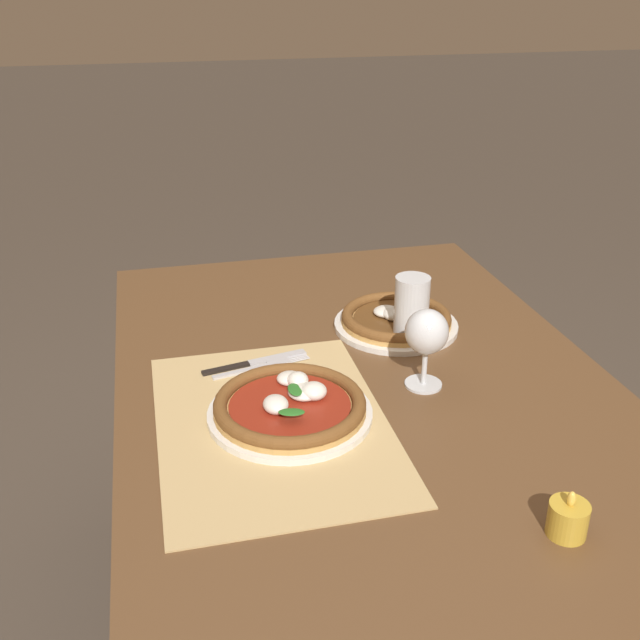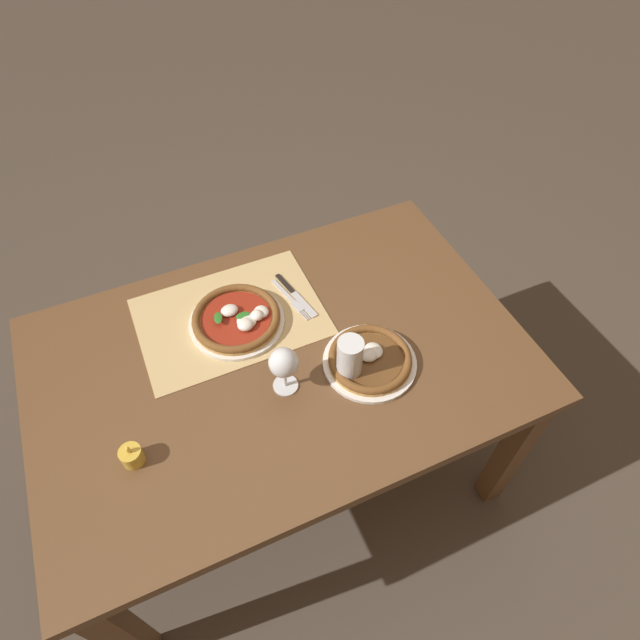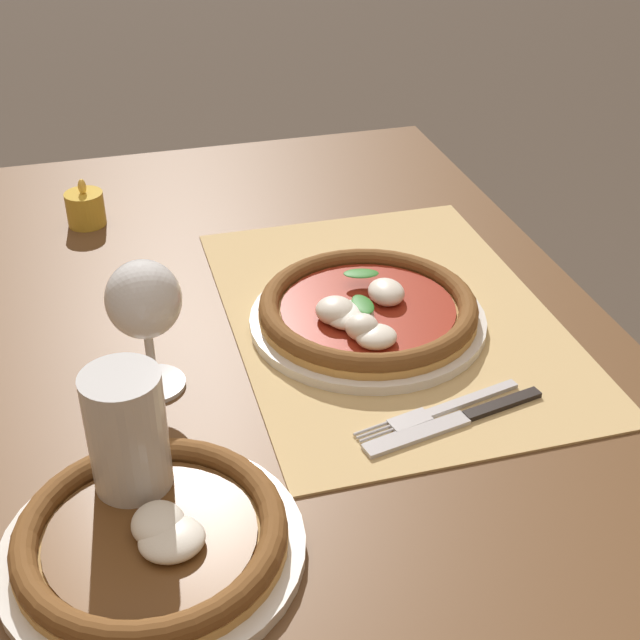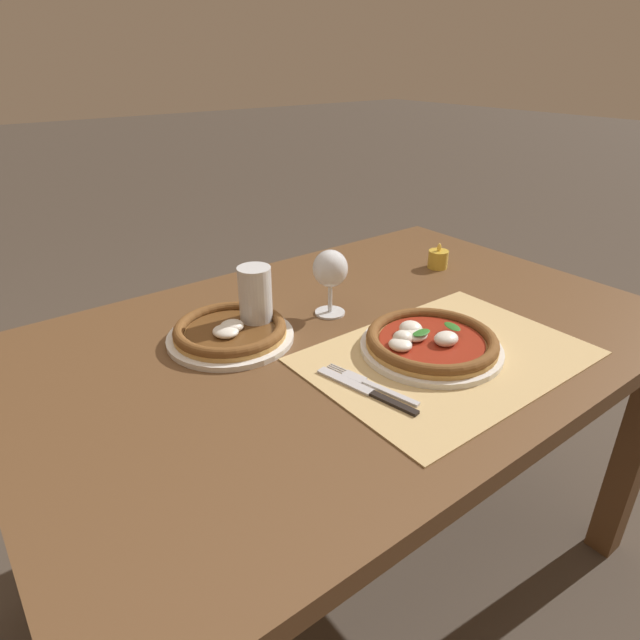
# 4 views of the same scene
# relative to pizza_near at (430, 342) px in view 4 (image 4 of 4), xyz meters

# --- Properties ---
(ground_plane) EXTENTS (24.00, 24.00, 0.00)m
(ground_plane) POSITION_rel_pizza_near_xyz_m (-0.07, 0.16, -0.76)
(ground_plane) COLOR #473D33
(dining_table) EXTENTS (1.41, 0.93, 0.74)m
(dining_table) POSITION_rel_pizza_near_xyz_m (-0.07, 0.16, -0.12)
(dining_table) COLOR brown
(dining_table) RESTS_ON ground
(paper_placemat) EXTENTS (0.55, 0.39, 0.00)m
(paper_placemat) POSITION_rel_pizza_near_xyz_m (0.01, -0.04, -0.02)
(paper_placemat) COLOR tan
(paper_placemat) RESTS_ON dining_table
(pizza_near) EXTENTS (0.29, 0.29, 0.05)m
(pizza_near) POSITION_rel_pizza_near_xyz_m (0.00, 0.00, 0.00)
(pizza_near) COLOR silver
(pizza_near) RESTS_ON paper_placemat
(pizza_far) EXTENTS (0.27, 0.27, 0.05)m
(pizza_far) POSITION_rel_pizza_near_xyz_m (-0.30, 0.29, -0.00)
(pizza_far) COLOR silver
(pizza_far) RESTS_ON dining_table
(wine_glass) EXTENTS (0.08, 0.08, 0.16)m
(wine_glass) POSITION_rel_pizza_near_xyz_m (-0.05, 0.26, 0.08)
(wine_glass) COLOR silver
(wine_glass) RESTS_ON dining_table
(pint_glass) EXTENTS (0.07, 0.07, 0.15)m
(pint_glass) POSITION_rel_pizza_near_xyz_m (-0.23, 0.30, 0.05)
(pint_glass) COLOR silver
(pint_glass) RESTS_ON dining_table
(fork) EXTENTS (0.06, 0.20, 0.00)m
(fork) POSITION_rel_pizza_near_xyz_m (-0.18, -0.02, -0.02)
(fork) COLOR #B7B7BC
(fork) RESTS_ON paper_placemat
(knife) EXTENTS (0.06, 0.21, 0.01)m
(knife) POSITION_rel_pizza_near_xyz_m (-0.20, -0.03, -0.02)
(knife) COLOR black
(knife) RESTS_ON paper_placemat
(votive_candle) EXTENTS (0.06, 0.06, 0.07)m
(votive_candle) POSITION_rel_pizza_near_xyz_m (0.38, 0.31, 0.00)
(votive_candle) COLOR gold
(votive_candle) RESTS_ON dining_table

